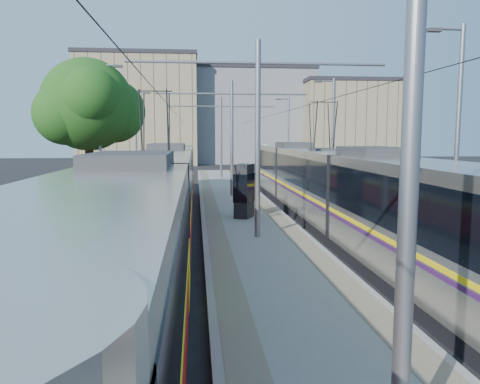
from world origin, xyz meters
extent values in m
plane|color=black|center=(0.00, 0.00, 0.00)|extent=(160.00, 160.00, 0.00)
cube|color=gray|center=(0.00, 17.00, 0.15)|extent=(4.00, 50.00, 0.30)
cube|color=gray|center=(-1.45, 17.00, 0.30)|extent=(0.70, 50.00, 0.01)
cube|color=gray|center=(1.45, 17.00, 0.30)|extent=(0.70, 50.00, 0.01)
cube|color=gray|center=(-4.32, 17.00, 0.01)|extent=(0.07, 70.00, 0.03)
cube|color=gray|center=(-2.88, 17.00, 0.01)|extent=(0.07, 70.00, 0.03)
cube|color=gray|center=(2.88, 17.00, 0.01)|extent=(0.07, 70.00, 0.03)
cube|color=gray|center=(4.32, 17.00, 0.01)|extent=(0.07, 70.00, 0.03)
cube|color=black|center=(-3.60, 7.96, 0.20)|extent=(2.30, 31.49, 0.40)
cube|color=beige|center=(-3.60, 7.96, 1.85)|extent=(2.40, 29.89, 2.90)
cube|color=black|center=(-3.60, 7.96, 2.35)|extent=(2.43, 29.89, 1.30)
cube|color=#DCB80B|center=(-3.60, 7.96, 1.45)|extent=(2.43, 29.89, 0.12)
cube|color=red|center=(-3.60, 7.96, 0.95)|extent=(2.42, 29.89, 1.10)
cube|color=#2D2D30|center=(-3.60, 7.96, 3.45)|extent=(1.68, 3.00, 0.30)
cube|color=black|center=(3.60, 12.53, 0.20)|extent=(2.30, 31.47, 0.40)
cube|color=#BAB5AA|center=(3.60, 12.53, 1.85)|extent=(2.40, 29.87, 2.90)
cube|color=black|center=(3.60, 12.53, 2.35)|extent=(2.43, 29.87, 1.30)
cube|color=yellow|center=(3.60, 12.53, 1.45)|extent=(2.43, 29.87, 0.12)
cube|color=#3A154C|center=(3.60, 12.53, 1.30)|extent=(2.43, 29.87, 0.10)
cube|color=#2D2D30|center=(3.60, 12.53, 3.45)|extent=(1.68, 3.00, 0.30)
cylinder|color=gray|center=(0.00, -4.00, 3.80)|extent=(0.20, 0.20, 7.00)
cylinder|color=gray|center=(0.00, 8.00, 3.80)|extent=(0.20, 0.20, 7.00)
cylinder|color=gray|center=(0.00, 8.00, 6.50)|extent=(9.20, 0.10, 0.10)
cylinder|color=gray|center=(0.00, 20.00, 3.80)|extent=(0.20, 0.20, 7.00)
cylinder|color=gray|center=(0.00, 20.00, 6.50)|extent=(9.20, 0.10, 0.10)
cylinder|color=gray|center=(0.00, 32.00, 3.80)|extent=(0.20, 0.20, 7.00)
cylinder|color=gray|center=(0.00, 32.00, 6.50)|extent=(9.20, 0.10, 0.10)
cylinder|color=black|center=(-3.60, 17.00, 5.55)|extent=(0.02, 70.00, 0.02)
cylinder|color=black|center=(3.60, 17.00, 5.55)|extent=(0.02, 70.00, 0.02)
cylinder|color=gray|center=(-7.50, 18.00, 4.00)|extent=(0.18, 0.18, 8.00)
cube|color=#2D2D30|center=(-6.40, 18.00, 7.75)|extent=(0.50, 0.22, 0.12)
cylinder|color=gray|center=(-7.50, 34.00, 4.00)|extent=(0.18, 0.18, 8.00)
cube|color=#2D2D30|center=(-6.40, 34.00, 7.75)|extent=(0.50, 0.22, 0.12)
cylinder|color=gray|center=(7.50, 8.00, 4.00)|extent=(0.18, 0.18, 8.00)
cube|color=#2D2D30|center=(6.40, 8.00, 7.75)|extent=(0.50, 0.22, 0.12)
cylinder|color=gray|center=(7.50, 24.00, 4.00)|extent=(0.18, 0.18, 8.00)
cube|color=#2D2D30|center=(6.40, 24.00, 7.75)|extent=(0.50, 0.22, 0.12)
cylinder|color=gray|center=(7.50, 40.00, 4.00)|extent=(0.18, 0.18, 8.00)
cube|color=#2D2D30|center=(6.40, 40.00, 7.75)|extent=(0.50, 0.22, 0.12)
cube|color=black|center=(-0.06, 12.09, 1.51)|extent=(1.01, 1.22, 2.41)
cube|color=black|center=(-0.06, 12.09, 1.66)|extent=(1.07, 1.27, 1.26)
cylinder|color=#382314|center=(-8.26, 18.77, 1.73)|extent=(0.48, 0.48, 3.46)
sphere|color=#1C3F12|center=(-8.26, 18.77, 5.72)|extent=(5.18, 5.18, 5.18)
sphere|color=#1C3F12|center=(-6.97, 19.64, 5.40)|extent=(3.67, 3.67, 3.67)
cube|color=gray|center=(-10.00, 60.00, 7.32)|extent=(16.00, 12.00, 14.64)
cube|color=#262328|center=(-10.00, 60.00, 14.89)|extent=(16.32, 12.24, 0.50)
cube|color=gray|center=(6.00, 64.00, 6.71)|extent=(18.00, 14.00, 13.42)
cube|color=#262328|center=(6.00, 64.00, 13.67)|extent=(18.36, 14.28, 0.50)
cube|color=gray|center=(20.00, 58.00, 5.68)|extent=(14.00, 10.00, 11.36)
cube|color=#262328|center=(20.00, 58.00, 11.61)|extent=(14.28, 10.20, 0.50)
camera|label=1|loc=(-2.22, -8.67, 3.95)|focal=35.00mm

